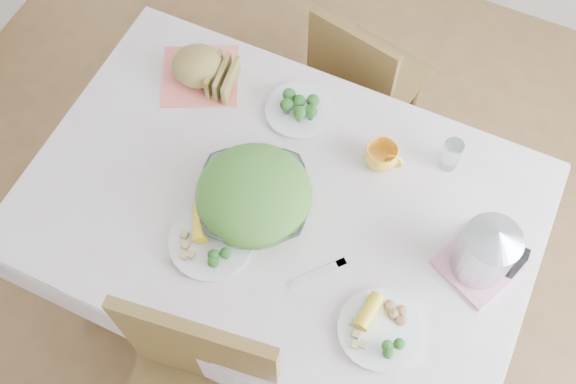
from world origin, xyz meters
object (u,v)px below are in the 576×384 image
at_px(chair_far, 371,68).
at_px(yellow_mug, 381,156).
at_px(dining_table, 280,253).
at_px(dinner_plate_right, 379,330).
at_px(dinner_plate_left, 211,242).
at_px(salad_bowl, 254,199).
at_px(electric_kettle, 488,249).

relative_size(chair_far, yellow_mug, 7.93).
relative_size(dining_table, dinner_plate_right, 6.13).
height_order(chair_far, dinner_plate_left, chair_far).
xyz_separation_m(salad_bowl, electric_kettle, (0.65, 0.09, 0.08)).
xyz_separation_m(dinner_plate_left, electric_kettle, (0.71, 0.26, 0.11)).
xyz_separation_m(dining_table, salad_bowl, (-0.06, -0.03, 0.43)).
bearing_deg(salad_bowl, dining_table, 26.83).
bearing_deg(dinner_plate_left, dining_table, 58.12).
xyz_separation_m(salad_bowl, yellow_mug, (0.28, 0.29, 0.00)).
relative_size(salad_bowl, dinner_plate_right, 1.40).
distance_m(chair_far, dinner_plate_right, 1.16).
bearing_deg(dining_table, dinner_plate_left, -121.88).
bearing_deg(yellow_mug, dinner_plate_right, -68.80).
bearing_deg(chair_far, dining_table, 101.29).
height_order(dinner_plate_right, yellow_mug, yellow_mug).
bearing_deg(dining_table, yellow_mug, 49.43).
bearing_deg(salad_bowl, electric_kettle, 8.01).
bearing_deg(dinner_plate_right, chair_far, 111.09).
distance_m(chair_far, yellow_mug, 0.68).
xyz_separation_m(chair_far, electric_kettle, (0.58, -0.75, 0.42)).
distance_m(chair_far, dinner_plate_left, 1.06).
distance_m(dinner_plate_left, yellow_mug, 0.57).
xyz_separation_m(chair_far, yellow_mug, (0.21, -0.55, 0.34)).
height_order(salad_bowl, yellow_mug, yellow_mug).
distance_m(dinner_plate_left, dinner_plate_right, 0.53).
relative_size(chair_far, salad_bowl, 2.58).
height_order(chair_far, yellow_mug, chair_far).
xyz_separation_m(chair_far, salad_bowl, (-0.07, -0.84, 0.34)).
bearing_deg(chair_far, electric_kettle, 139.57).
xyz_separation_m(dining_table, dinner_plate_right, (0.41, -0.23, 0.40)).
bearing_deg(dining_table, salad_bowl, -153.17).
xyz_separation_m(yellow_mug, electric_kettle, (0.37, -0.20, 0.08)).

